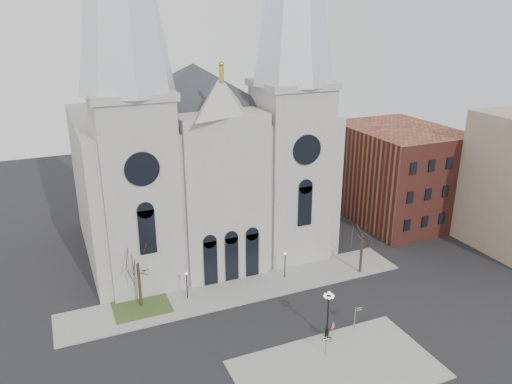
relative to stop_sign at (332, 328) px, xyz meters
name	(u,v)px	position (x,y,z in m)	size (l,w,h in m)	color
ground	(282,346)	(-4.54, 1.53, -1.73)	(160.00, 160.00, 0.00)	black
sidewalk_near	(337,369)	(-1.54, -3.47, -1.66)	(18.00, 10.00, 0.14)	gray
sidewalk_far	(240,290)	(-4.54, 12.53, -1.66)	(40.00, 6.00, 0.14)	gray
grass_patch	(141,306)	(-15.54, 13.53, -1.64)	(6.00, 5.00, 0.18)	#344A1F
cathedral	(202,112)	(-4.54, 24.39, 16.75)	(33.00, 26.66, 54.00)	#A5A29A
bg_building_brick	(397,173)	(25.46, 23.53, 5.27)	(14.00, 18.00, 14.00)	brown
tree_left	(137,261)	(-15.54, 13.53, 3.86)	(3.20, 3.20, 7.50)	black
tree_right	(362,239)	(10.46, 10.53, 2.74)	(3.20, 3.20, 6.00)	black
ped_lamp_left	(187,281)	(-10.54, 13.03, 0.60)	(0.32, 0.32, 3.26)	black
ped_lamp_right	(285,260)	(1.46, 13.03, 0.60)	(0.32, 0.32, 3.26)	black
stop_sign	(332,328)	(0.00, 0.00, 0.00)	(0.74, 0.34, 2.20)	slate
globe_lamp	(328,308)	(0.06, 1.03, 1.55)	(1.42, 1.42, 4.99)	black
one_way_sign	(326,342)	(-1.47, -1.32, -0.27)	(0.84, 0.12, 1.92)	slate
street_name_sign	(356,316)	(3.32, 1.02, -0.14)	(0.79, 0.12, 2.47)	slate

